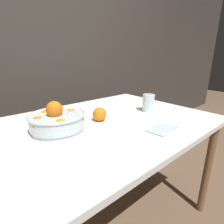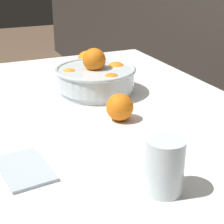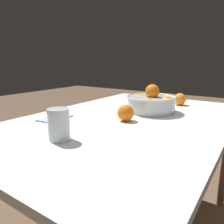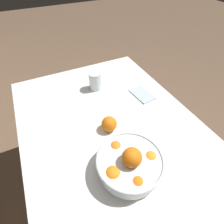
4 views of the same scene
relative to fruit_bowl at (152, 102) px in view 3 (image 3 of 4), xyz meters
name	(u,v)px [view 3 (image 3 of 4)]	position (x,y,z in m)	size (l,w,h in m)	color
dining_table	(128,130)	(0.20, -0.04, -0.13)	(1.49, 0.97, 0.77)	white
fruit_bowl	(152,102)	(0.00, 0.00, 0.00)	(0.29, 0.29, 0.16)	silver
juice_glass	(59,126)	(0.63, -0.10, 0.00)	(0.08, 0.08, 0.12)	#F4A314
orange_loose_near_bowl	(126,113)	(0.26, -0.02, -0.01)	(0.08, 0.08, 0.08)	orange
orange_loose_front	(180,99)	(-0.30, 0.07, -0.02)	(0.08, 0.08, 0.08)	orange
napkin	(55,118)	(0.43, -0.35, -0.05)	(0.17, 0.11, 0.01)	silver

